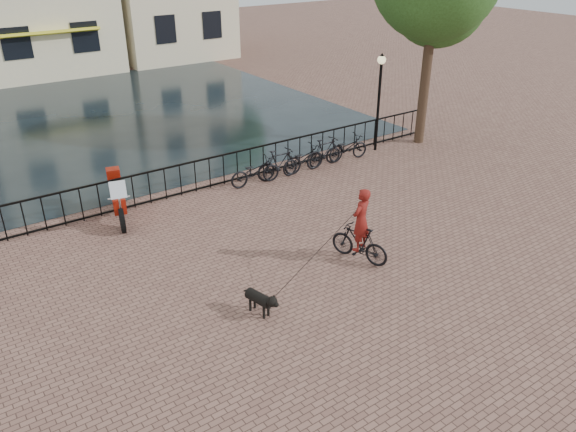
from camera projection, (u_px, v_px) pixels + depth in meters
ground at (370, 320)px, 11.71m from camera, size 100.00×100.00×0.00m
canal_water at (99, 119)px, 24.36m from camera, size 20.00×20.00×0.00m
railing at (195, 177)px, 17.33m from camera, size 20.00×0.05×1.02m
lamp_post at (380, 86)px, 19.89m from camera, size 0.30×0.30×3.45m
cyclist at (360, 230)px, 13.50m from camera, size 0.95×1.69×2.23m
dog at (259, 301)px, 11.80m from camera, size 0.49×0.94×0.60m
motorcycle at (117, 194)px, 15.54m from camera, size 1.05×2.23×1.55m
parked_bike_0 at (255, 172)px, 17.84m from camera, size 1.75×0.71×0.90m
parked_bike_1 at (280, 164)px, 18.31m from camera, size 1.69×0.58×1.00m
parked_bike_2 at (303, 159)px, 18.81m from camera, size 1.75×0.69×0.90m
parked_bike_3 at (325, 152)px, 19.28m from camera, size 1.69×0.57×1.00m
parked_bike_4 at (346, 148)px, 19.79m from camera, size 1.77×0.77×0.90m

